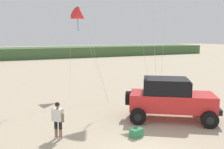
% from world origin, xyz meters
% --- Properties ---
extents(dune_ridge, '(90.00, 9.13, 2.12)m').
position_xyz_m(dune_ridge, '(-1.56, 46.65, 1.06)').
color(dune_ridge, '#426038').
rests_on(dune_ridge, ground_plane).
extents(jeep, '(4.95, 4.35, 2.26)m').
position_xyz_m(jeep, '(3.40, 3.24, 1.20)').
color(jeep, red).
rests_on(jeep, ground_plane).
extents(person_watching, '(0.49, 0.47, 1.67)m').
position_xyz_m(person_watching, '(-2.65, 3.24, 0.94)').
color(person_watching, '#8C664C').
rests_on(person_watching, ground_plane).
extents(cooler_box, '(0.63, 0.49, 0.38)m').
position_xyz_m(cooler_box, '(0.56, 1.96, 0.19)').
color(cooler_box, '#2D7F51').
rests_on(cooler_box, ground_plane).
extents(kite_red_delta, '(1.55, 5.58, 6.71)m').
position_xyz_m(kite_red_delta, '(1.21, 11.99, 6.06)').
color(kite_red_delta, red).
rests_on(kite_red_delta, ground_plane).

